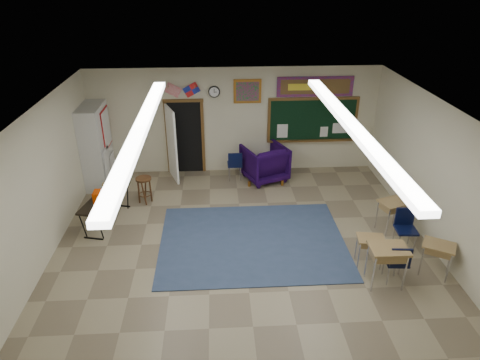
{
  "coord_description": "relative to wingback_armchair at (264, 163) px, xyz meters",
  "views": [
    {
      "loc": [
        -0.53,
        -6.9,
        5.41
      ],
      "look_at": [
        -0.03,
        1.5,
        1.16
      ],
      "focal_mm": 32.0,
      "sensor_mm": 36.0,
      "label": 1
    }
  ],
  "objects": [
    {
      "name": "floor",
      "position": [
        -0.79,
        -3.85,
        -0.5
      ],
      "size": [
        9.0,
        9.0,
        0.0
      ],
      "primitive_type": "plane",
      "color": "gray",
      "rests_on": "ground"
    },
    {
      "name": "back_wall",
      "position": [
        -0.79,
        0.65,
        1.0
      ],
      "size": [
        8.0,
        0.04,
        3.0
      ],
      "primitive_type": "cube",
      "color": "beige",
      "rests_on": "floor"
    },
    {
      "name": "left_wall",
      "position": [
        -4.79,
        -3.85,
        1.0
      ],
      "size": [
        0.04,
        9.0,
        3.0
      ],
      "primitive_type": "cube",
      "color": "beige",
      "rests_on": "floor"
    },
    {
      "name": "right_wall",
      "position": [
        3.21,
        -3.85,
        1.0
      ],
      "size": [
        0.04,
        9.0,
        3.0
      ],
      "primitive_type": "cube",
      "color": "beige",
      "rests_on": "floor"
    },
    {
      "name": "ceiling",
      "position": [
        -0.79,
        -3.85,
        2.5
      ],
      "size": [
        8.0,
        9.0,
        0.04
      ],
      "primitive_type": "cube",
      "color": "silver",
      "rests_on": "back_wall"
    },
    {
      "name": "area_rug",
      "position": [
        -0.59,
        -3.05,
        -0.49
      ],
      "size": [
        4.0,
        3.0,
        0.02
      ],
      "primitive_type": "cube",
      "color": "#334161",
      "rests_on": "floor"
    },
    {
      "name": "fluorescent_strips",
      "position": [
        -0.79,
        -3.85,
        2.44
      ],
      "size": [
        3.86,
        6.0,
        0.1
      ],
      "primitive_type": null,
      "color": "white",
      "rests_on": "ceiling"
    },
    {
      "name": "doorway",
      "position": [
        -2.29,
        0.5,
        0.56
      ],
      "size": [
        1.1,
        0.89,
        2.16
      ],
      "color": "black",
      "rests_on": "back_wall"
    },
    {
      "name": "chalkboard",
      "position": [
        1.41,
        0.61,
        0.96
      ],
      "size": [
        2.55,
        0.14,
        1.3
      ],
      "color": "brown",
      "rests_on": "back_wall"
    },
    {
      "name": "bulletin_board",
      "position": [
        1.41,
        0.62,
        1.95
      ],
      "size": [
        2.1,
        0.05,
        0.55
      ],
      "color": "red",
      "rests_on": "back_wall"
    },
    {
      "name": "framed_art_print",
      "position": [
        -0.44,
        0.62,
        1.85
      ],
      "size": [
        0.75,
        0.05,
        0.65
      ],
      "color": "#A66520",
      "rests_on": "back_wall"
    },
    {
      "name": "wall_clock",
      "position": [
        -1.34,
        0.62,
        1.85
      ],
      "size": [
        0.32,
        0.05,
        0.32
      ],
      "color": "black",
      "rests_on": "back_wall"
    },
    {
      "name": "wall_flags",
      "position": [
        -2.19,
        0.59,
        1.98
      ],
      "size": [
        1.16,
        0.06,
        0.7
      ],
      "primitive_type": null,
      "color": "red",
      "rests_on": "back_wall"
    },
    {
      "name": "storage_cabinet",
      "position": [
        -4.51,
        0.0,
        0.6
      ],
      "size": [
        0.59,
        1.25,
        2.2
      ],
      "color": "silver",
      "rests_on": "floor"
    },
    {
      "name": "wingback_armchair",
      "position": [
        0.0,
        0.0,
        0.0
      ],
      "size": [
        1.4,
        1.42,
        1.0
      ],
      "primitive_type": "imported",
      "rotation": [
        0.0,
        0.0,
        3.53
      ],
      "color": "black",
      "rests_on": "floor"
    },
    {
      "name": "student_chair_reading",
      "position": [
        -0.82,
        0.06,
        -0.07
      ],
      "size": [
        0.43,
        0.43,
        0.85
      ],
      "primitive_type": null,
      "rotation": [
        0.0,
        0.0,
        3.16
      ],
      "color": "black",
      "rests_on": "floor"
    },
    {
      "name": "student_chair_desk_a",
      "position": [
        1.99,
        -4.46,
        -0.08
      ],
      "size": [
        0.46,
        0.46,
        0.84
      ],
      "primitive_type": null,
      "rotation": [
        0.0,
        0.0,
        3.06
      ],
      "color": "black",
      "rests_on": "floor"
    },
    {
      "name": "student_chair_desk_b",
      "position": [
        2.58,
        -3.48,
        -0.06
      ],
      "size": [
        0.47,
        0.47,
        0.88
      ],
      "primitive_type": null,
      "rotation": [
        0.0,
        0.0,
        -0.07
      ],
      "color": "black",
      "rests_on": "floor"
    },
    {
      "name": "student_desk_front_left",
      "position": [
        1.65,
        -3.96,
        -0.15
      ],
      "size": [
        0.58,
        0.47,
        0.63
      ],
      "rotation": [
        0.0,
        0.0,
        -0.15
      ],
      "color": "olive",
      "rests_on": "floor"
    },
    {
      "name": "student_desk_front_right",
      "position": [
        2.57,
        -2.77,
        -0.08
      ],
      "size": [
        0.74,
        0.64,
        0.74
      ],
      "rotation": [
        0.0,
        0.0,
        0.33
      ],
      "color": "olive",
      "rests_on": "floor"
    },
    {
      "name": "student_desk_back_left",
      "position": [
        1.76,
        -4.56,
        -0.04
      ],
      "size": [
        0.7,
        0.53,
        0.83
      ],
      "rotation": [
        0.0,
        0.0,
        -0.02
      ],
      "color": "olive",
      "rests_on": "floor"
    },
    {
      "name": "student_desk_back_right",
      "position": [
        2.84,
        -4.33,
        -0.11
      ],
      "size": [
        0.71,
        0.67,
        0.69
      ],
      "rotation": [
        0.0,
        0.0,
        -0.55
      ],
      "color": "olive",
      "rests_on": "floor"
    },
    {
      "name": "folding_table",
      "position": [
        -3.91,
        -2.04,
        -0.13
      ],
      "size": [
        0.92,
        1.72,
        0.93
      ],
      "rotation": [
        0.0,
        0.0,
        -0.24
      ],
      "color": "black",
      "rests_on": "floor"
    },
    {
      "name": "wooden_stool",
      "position": [
        -3.16,
        -1.14,
        -0.14
      ],
      "size": [
        0.39,
        0.39,
        0.69
      ],
      "color": "#4A2716",
      "rests_on": "floor"
    }
  ]
}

